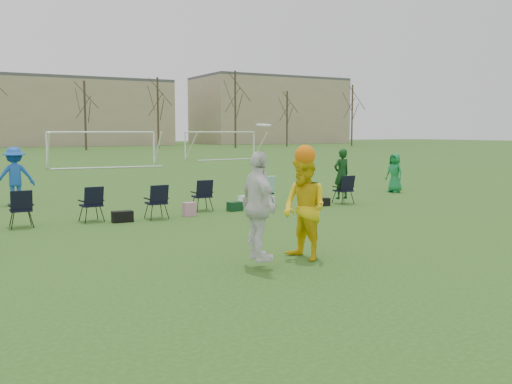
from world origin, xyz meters
TOP-DOWN VIEW (x-y plane):
  - ground at (0.00, 0.00)m, footprint 260.00×260.00m
  - fielder_blue at (-3.78, 12.63)m, footprint 1.25×0.72m
  - fielder_green_far at (10.04, 9.43)m, footprint 0.59×0.83m
  - center_contest at (-0.40, 1.01)m, footprint 1.85×1.37m
  - sideline_setup at (1.49, 7.81)m, footprint 10.82×1.87m
  - goal_mid at (4.00, 32.00)m, footprint 7.40×0.63m
  - goal_right at (16.00, 38.00)m, footprint 7.35×1.14m
  - building_row at (6.73, 96.00)m, footprint 126.00×16.00m

SIDE VIEW (x-z plane):
  - ground at x=0.00m, z-range 0.00..0.00m
  - sideline_setup at x=1.49m, z-range -0.39..1.47m
  - fielder_green_far at x=10.04m, z-range 0.00..1.58m
  - fielder_blue at x=-3.78m, z-range 0.00..1.93m
  - center_contest at x=-0.40m, z-range -0.22..2.36m
  - goal_mid at x=4.00m, z-range 0.69..3.15m
  - goal_right at x=16.00m, z-range 0.69..3.15m
  - building_row at x=6.73m, z-range -0.51..12.49m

